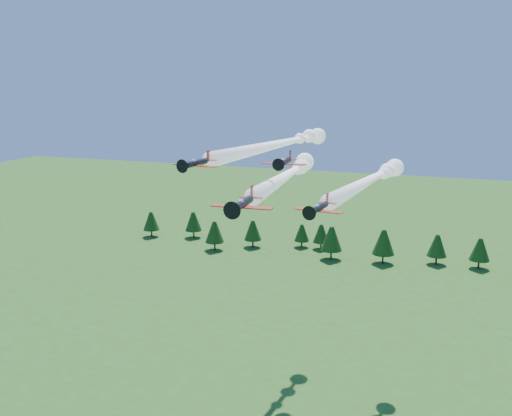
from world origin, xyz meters
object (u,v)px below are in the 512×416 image
(plane_right, at_px, (372,179))
(plane_slot, at_px, (285,162))
(plane_left, at_px, (282,143))
(plane_lead, at_px, (288,174))

(plane_right, relative_size, plane_slot, 6.59)
(plane_left, xyz_separation_m, plane_slot, (7.75, -23.52, -0.28))
(plane_lead, xyz_separation_m, plane_left, (-5.00, 12.06, 4.18))
(plane_lead, distance_m, plane_left, 13.71)
(plane_lead, relative_size, plane_left, 0.84)
(plane_lead, relative_size, plane_right, 0.97)
(plane_right, distance_m, plane_slot, 22.81)
(plane_left, bearing_deg, plane_lead, -60.45)
(plane_lead, distance_m, plane_right, 15.87)
(plane_left, bearing_deg, plane_right, -5.66)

